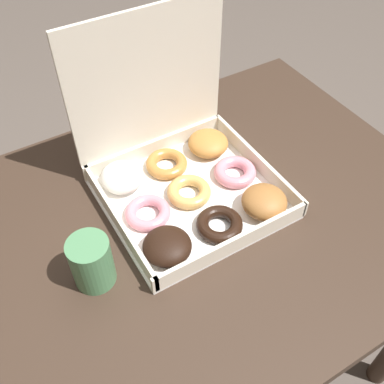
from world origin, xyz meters
name	(u,v)px	position (x,y,z in m)	size (l,w,h in m)	color
ground_plane	(198,358)	(0.00, 0.00, 0.00)	(8.00, 8.00, 0.00)	#564C44
dining_table	(201,247)	(0.00, 0.00, 0.61)	(1.00, 0.76, 0.73)	#38281E
donut_box	(184,172)	(0.00, 0.07, 0.78)	(0.34, 0.33, 0.34)	white
coffee_mug	(92,262)	(-0.24, -0.03, 0.78)	(0.07, 0.07, 0.10)	#4C8456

